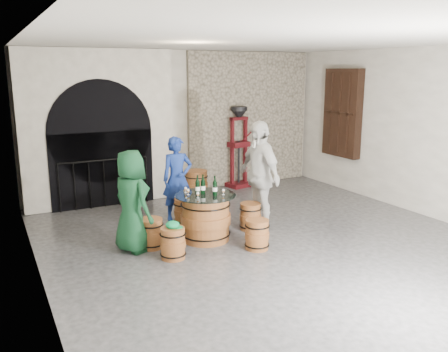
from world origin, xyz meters
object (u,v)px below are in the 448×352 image
wine_bottle_left (198,187)px  side_barrel (197,186)px  person_green (132,201)px  corking_press (239,141)px  barrel_table (206,218)px  barrel_stool_far (184,212)px  barrel_stool_left (151,233)px  person_blue (177,179)px  wine_bottle_center (215,187)px  person_white (259,175)px  barrel_stool_near_left (173,243)px  barrel_stool_near_right (257,235)px  barrel_stool_right (250,217)px  wine_bottle_right (203,186)px

wine_bottle_left → side_barrel: 2.47m
person_green → corking_press: corking_press is taller
barrel_table → barrel_stool_far: size_ratio=2.08×
barrel_table → person_green: (-1.21, 0.07, 0.41)m
barrel_stool_left → person_blue: person_blue is taller
barrel_stool_far → side_barrel: bearing=58.1°
wine_bottle_center → person_white: bearing=13.3°
barrel_stool_far → barrel_stool_near_left: (-0.77, -1.43, 0.00)m
barrel_stool_left → barrel_stool_near_left: (0.15, -0.56, 0.00)m
barrel_stool_left → person_green: person_green is taller
barrel_stool_far → barrel_stool_near_left: bearing=-118.4°
barrel_stool_left → person_blue: 1.60m
barrel_table → corking_press: corking_press is taller
barrel_stool_near_right → person_blue: (-0.55, 1.99, 0.55)m
person_blue → barrel_stool_right: bearing=-45.5°
barrel_stool_left → barrel_stool_right: bearing=1.6°
wine_bottle_center → corking_press: size_ratio=0.17×
wine_bottle_right → corking_press: bearing=52.0°
barrel_stool_near_left → person_white: (1.87, 0.64, 0.72)m
side_barrel → corking_press: (1.43, 0.71, 0.79)m
barrel_stool_right → wine_bottle_center: wine_bottle_center is taller
side_barrel → barrel_stool_right: bearing=-88.0°
barrel_stool_far → barrel_stool_near_right: size_ratio=1.00×
person_green → wine_bottle_center: bearing=-115.5°
barrel_table → barrel_stool_right: bearing=6.8°
barrel_stool_right → side_barrel: (-0.08, 2.17, 0.09)m
barrel_table → wine_bottle_left: bearing=146.7°
barrel_table → wine_bottle_center: bearing=-39.1°
barrel_stool_right → barrel_stool_near_left: same height
person_blue → wine_bottle_left: size_ratio=4.85×
barrel_stool_far → wine_bottle_right: bearing=-90.6°
person_blue → person_white: size_ratio=0.82×
wine_bottle_center → side_barrel: wine_bottle_center is taller
barrel_table → barrel_stool_right: size_ratio=2.08×
barrel_stool_near_left → person_white: person_white is taller
wine_bottle_left → person_green: bearing=179.8°
corking_press → barrel_stool_far: bearing=-149.1°
barrel_table → corking_press: bearing=52.8°
person_blue → person_white: (1.10, -1.11, 0.17)m
barrel_stool_far → person_green: (-1.21, -0.85, 0.56)m
barrel_stool_near_right → person_white: (0.55, 0.88, 0.72)m
wine_bottle_left → wine_bottle_right: 0.10m
wine_bottle_left → wine_bottle_right: size_ratio=1.00×
barrel_stool_right → barrel_stool_near_right: 0.94m
barrel_table → wine_bottle_right: (-0.01, 0.07, 0.52)m
barrel_stool_far → person_blue: (-0.00, 0.32, 0.55)m
person_blue → wine_bottle_center: (0.13, -1.34, 0.12)m
wine_bottle_left → side_barrel: (0.95, 2.21, -0.57)m
wine_bottle_right → side_barrel: bearing=68.9°
person_blue → wine_bottle_left: (-0.11, -1.17, 0.12)m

